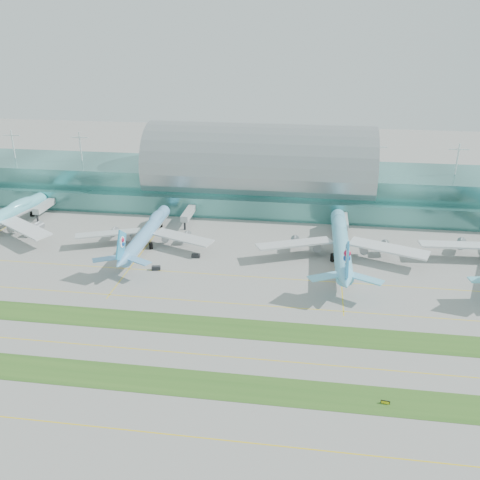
% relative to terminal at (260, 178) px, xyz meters
% --- Properties ---
extents(ground, '(700.00, 700.00, 0.00)m').
position_rel_terminal_xyz_m(ground, '(-0.01, -128.79, -14.23)').
color(ground, gray).
rests_on(ground, ground).
extents(terminal, '(340.00, 69.10, 36.00)m').
position_rel_terminal_xyz_m(terminal, '(0.00, 0.00, 0.00)').
color(terminal, '#3D7A75').
rests_on(terminal, ground).
extents(grass_strip_near, '(420.00, 12.00, 0.08)m').
position_rel_terminal_xyz_m(grass_strip_near, '(-0.01, -156.79, -14.19)').
color(grass_strip_near, '#2D591E').
rests_on(grass_strip_near, ground).
extents(grass_strip_far, '(420.00, 12.00, 0.08)m').
position_rel_terminal_xyz_m(grass_strip_far, '(-0.01, -126.79, -14.19)').
color(grass_strip_far, '#2D591E').
rests_on(grass_strip_far, ground).
extents(taxiline_a, '(420.00, 0.35, 0.01)m').
position_rel_terminal_xyz_m(taxiline_a, '(-0.01, -176.79, -14.22)').
color(taxiline_a, yellow).
rests_on(taxiline_a, ground).
extents(taxiline_b, '(420.00, 0.35, 0.01)m').
position_rel_terminal_xyz_m(taxiline_b, '(-0.01, -142.79, -14.22)').
color(taxiline_b, yellow).
rests_on(taxiline_b, ground).
extents(taxiline_c, '(420.00, 0.35, 0.01)m').
position_rel_terminal_xyz_m(taxiline_c, '(-0.01, -110.79, -14.22)').
color(taxiline_c, yellow).
rests_on(taxiline_c, ground).
extents(taxiline_d, '(420.00, 0.35, 0.01)m').
position_rel_terminal_xyz_m(taxiline_d, '(-0.01, -88.79, -14.22)').
color(taxiline_d, yellow).
rests_on(taxiline_d, ground).
extents(airliner_b, '(63.09, 71.47, 19.70)m').
position_rel_terminal_xyz_m(airliner_b, '(-43.32, -63.84, -8.15)').
color(airliner_b, '#64A6DC').
rests_on(airliner_b, ground).
extents(airliner_c, '(71.80, 81.36, 22.42)m').
position_rel_terminal_xyz_m(airliner_c, '(41.63, -64.80, -7.31)').
color(airliner_c, '#69C5E8').
rests_on(airliner_c, ground).
extents(gse_c, '(3.72, 2.27, 1.66)m').
position_rel_terminal_xyz_m(gse_c, '(-32.17, -88.19, -13.40)').
color(gse_c, black).
rests_on(gse_c, ground).
extents(gse_d, '(3.57, 1.85, 1.46)m').
position_rel_terminal_xyz_m(gse_d, '(-18.89, -74.06, -13.50)').
color(gse_d, black).
rests_on(gse_d, ground).
extents(gse_e, '(3.62, 2.43, 1.51)m').
position_rel_terminal_xyz_m(gse_e, '(42.88, -76.68, -13.47)').
color(gse_e, '#C39A0B').
rests_on(gse_e, ground).
extents(gse_f, '(3.66, 2.08, 1.63)m').
position_rel_terminal_xyz_m(gse_f, '(44.30, -87.53, -13.41)').
color(gse_f, black).
rests_on(gse_f, ground).
extents(taxiway_sign_east, '(2.44, 0.61, 1.03)m').
position_rel_terminal_xyz_m(taxiway_sign_east, '(50.88, -157.79, -13.72)').
color(taxiway_sign_east, black).
rests_on(taxiway_sign_east, ground).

